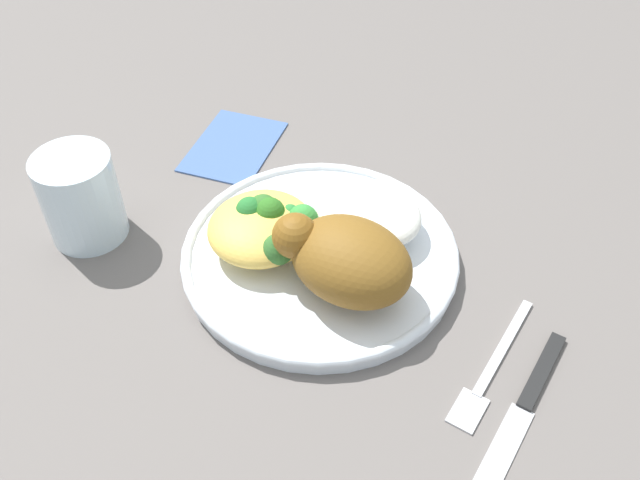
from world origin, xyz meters
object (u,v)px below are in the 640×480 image
napkin (234,146)px  mac_cheese_with_broccoli (265,225)px  fork (491,368)px  plate (320,255)px  rice_pile (369,213)px  knife (525,406)px  water_glass (81,197)px  roasted_chicken (346,259)px

napkin → mac_cheese_with_broccoli: bearing=140.1°
mac_cheese_with_broccoli → fork: size_ratio=0.68×
plate → fork: bearing=173.6°
rice_pile → knife: size_ratio=0.52×
plate → napkin: bearing=-26.9°
plate → water_glass: water_glass is taller
fork → plate: bearing=-6.4°
mac_cheese_with_broccoli → fork: (-0.22, -0.00, -0.04)m
plate → rice_pile: bearing=-112.3°
roasted_chicken → fork: (-0.13, -0.00, -0.05)m
plate → rice_pile: size_ratio=2.52×
rice_pile → fork: 0.17m
rice_pile → mac_cheese_with_broccoli: size_ratio=1.02×
roasted_chicken → mac_cheese_with_broccoli: roasted_chicken is taller
rice_pile → fork: (-0.16, 0.07, -0.03)m
rice_pile → mac_cheese_with_broccoli: mac_cheese_with_broccoli is taller
roasted_chicken → rice_pile: roasted_chicken is taller
roasted_chicken → mac_cheese_with_broccoli: bearing=-3.1°
water_glass → napkin: bearing=-98.7°
plate → napkin: (0.17, -0.09, -0.01)m
mac_cheese_with_broccoli → fork: mac_cheese_with_broccoli is taller
knife → mac_cheese_with_broccoli: bearing=-3.9°
plate → roasted_chicken: (-0.04, 0.02, 0.04)m
rice_pile → fork: rice_pile is taller
rice_pile → mac_cheese_with_broccoli: (0.06, 0.07, 0.00)m
fork → knife: (-0.04, 0.02, 0.00)m
roasted_chicken → rice_pile: 0.08m
water_glass → napkin: size_ratio=0.74×
plate → water_glass: 0.22m
water_glass → mac_cheese_with_broccoli: bearing=-156.0°
plate → mac_cheese_with_broccoli: size_ratio=2.58×
rice_pile → water_glass: water_glass is taller
plate → mac_cheese_with_broccoli: bearing=24.2°
roasted_chicken → fork: 0.14m
roasted_chicken → water_glass: bearing=14.9°
water_glass → fork: bearing=-169.5°
roasted_chicken → napkin: size_ratio=1.00×
plate → rice_pile: rice_pile is taller
mac_cheese_with_broccoli → fork: bearing=-180.0°
fork → napkin: bearing=-17.1°
napkin → roasted_chicken: bearing=152.4°
fork → knife: size_ratio=0.75×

